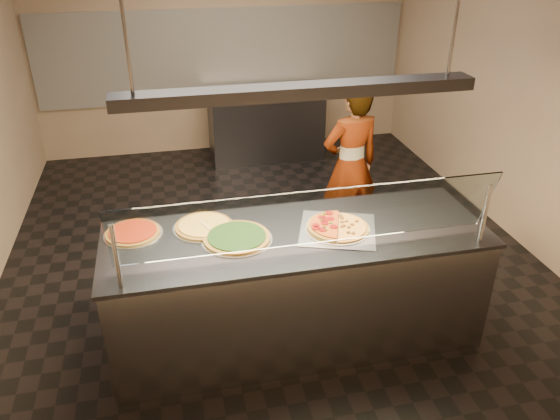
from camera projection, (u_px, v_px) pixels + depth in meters
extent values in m
cube|color=black|center=(272.00, 257.00, 5.31)|extent=(5.00, 6.00, 0.02)
cube|color=tan|center=(224.00, 39.00, 7.20)|extent=(5.00, 0.02, 3.00)
cube|color=tan|center=(436.00, 346.00, 2.01)|extent=(5.00, 0.02, 3.00)
cube|color=tan|center=(534.00, 89.00, 5.09)|extent=(0.02, 6.00, 3.00)
cube|color=silver|center=(225.00, 55.00, 7.26)|extent=(4.90, 0.02, 1.20)
cube|color=#B7B7BC|center=(296.00, 288.00, 4.09)|extent=(2.69, 0.90, 0.90)
cube|color=#37373C|center=(297.00, 235.00, 3.87)|extent=(2.73, 0.94, 0.03)
cylinder|color=#B7B7BC|center=(116.00, 257.00, 3.19)|extent=(0.03, 0.03, 0.44)
cylinder|color=#B7B7BC|center=(485.00, 214.00, 3.65)|extent=(0.03, 0.03, 0.44)
cube|color=white|center=(311.00, 218.00, 3.43)|extent=(2.49, 0.18, 0.47)
cube|color=silver|center=(337.00, 229.00, 3.90)|extent=(0.68, 0.68, 0.01)
cylinder|color=silver|center=(337.00, 229.00, 3.90)|extent=(0.47, 0.47, 0.01)
cylinder|color=#610907|center=(329.00, 213.00, 4.01)|extent=(0.06, 0.06, 0.01)
cylinder|color=#610907|center=(330.00, 218.00, 3.94)|extent=(0.06, 0.06, 0.01)
cylinder|color=#610907|center=(322.00, 216.00, 3.96)|extent=(0.06, 0.06, 0.01)
cylinder|color=#610907|center=(324.00, 219.00, 3.92)|extent=(0.06, 0.06, 0.01)
cylinder|color=#610907|center=(325.00, 222.00, 3.88)|extent=(0.06, 0.06, 0.01)
cylinder|color=#610907|center=(316.00, 225.00, 3.85)|extent=(0.06, 0.06, 0.01)
cylinder|color=#610907|center=(316.00, 228.00, 3.81)|extent=(0.06, 0.06, 0.01)
cylinder|color=#610907|center=(322.00, 229.00, 3.80)|extent=(0.06, 0.06, 0.01)
cylinder|color=#610907|center=(334.00, 226.00, 3.83)|extent=(0.06, 0.06, 0.01)
cube|color=#19590F|center=(325.00, 213.00, 4.00)|extent=(0.02, 0.02, 0.01)
cube|color=#19590F|center=(322.00, 215.00, 3.97)|extent=(0.02, 0.02, 0.01)
cube|color=#19590F|center=(322.00, 219.00, 3.92)|extent=(0.02, 0.02, 0.01)
cube|color=#19590F|center=(331.00, 222.00, 3.88)|extent=(0.02, 0.02, 0.01)
cube|color=#19590F|center=(324.00, 226.00, 3.83)|extent=(0.02, 0.02, 0.01)
cube|color=#19590F|center=(326.00, 229.00, 3.80)|extent=(0.02, 0.02, 0.01)
sphere|color=#513014|center=(348.00, 232.00, 3.80)|extent=(0.03, 0.03, 0.03)
sphere|color=#513014|center=(353.00, 233.00, 3.79)|extent=(0.03, 0.03, 0.03)
sphere|color=#513014|center=(342.00, 226.00, 3.87)|extent=(0.03, 0.03, 0.03)
sphere|color=#513014|center=(349.00, 227.00, 3.86)|extent=(0.03, 0.03, 0.03)
sphere|color=#513014|center=(344.00, 226.00, 3.88)|extent=(0.03, 0.03, 0.03)
sphere|color=#513014|center=(352.00, 224.00, 3.90)|extent=(0.03, 0.03, 0.03)
sphere|color=#513014|center=(357.00, 221.00, 3.94)|extent=(0.03, 0.03, 0.03)
sphere|color=#513014|center=(346.00, 221.00, 3.94)|extent=(0.03, 0.03, 0.03)
sphere|color=#513014|center=(342.00, 222.00, 3.93)|extent=(0.03, 0.03, 0.03)
sphere|color=#513014|center=(342.00, 218.00, 3.98)|extent=(0.03, 0.03, 0.03)
sphere|color=#513014|center=(340.00, 215.00, 4.01)|extent=(0.03, 0.03, 0.03)
cylinder|color=silver|center=(237.00, 239.00, 3.79)|extent=(0.50, 0.50, 0.01)
cylinder|color=brown|center=(237.00, 237.00, 3.78)|extent=(0.47, 0.47, 0.02)
cylinder|color=black|center=(237.00, 235.00, 3.77)|extent=(0.41, 0.41, 0.01)
cylinder|color=silver|center=(204.00, 227.00, 3.93)|extent=(0.44, 0.44, 0.01)
cylinder|color=brown|center=(204.00, 226.00, 3.93)|extent=(0.41, 0.41, 0.02)
cylinder|color=gold|center=(204.00, 224.00, 3.92)|extent=(0.36, 0.36, 0.01)
cylinder|color=silver|center=(133.00, 233.00, 3.85)|extent=(0.41, 0.41, 0.01)
cylinder|color=brown|center=(133.00, 232.00, 3.85)|extent=(0.38, 0.38, 0.02)
cylinder|color=maroon|center=(133.00, 231.00, 3.84)|extent=(0.33, 0.33, 0.01)
cube|color=#B7B7BC|center=(224.00, 229.00, 3.86)|extent=(0.16, 0.15, 0.00)
cylinder|color=tan|center=(205.00, 226.00, 3.89)|extent=(0.08, 0.14, 0.02)
cube|color=#37373C|center=(266.00, 124.00, 7.38)|extent=(1.48, 0.70, 0.90)
cube|color=#B7B7BC|center=(265.00, 90.00, 7.16)|extent=(1.52, 0.74, 0.03)
imported|color=#26222C|center=(350.00, 166.00, 5.23)|extent=(0.65, 0.49, 1.62)
cube|color=#37373C|center=(299.00, 91.00, 3.39)|extent=(2.30, 0.18, 0.08)
cylinder|color=#B7B7BC|center=(121.00, 3.00, 2.94)|extent=(0.02, 0.02, 1.01)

